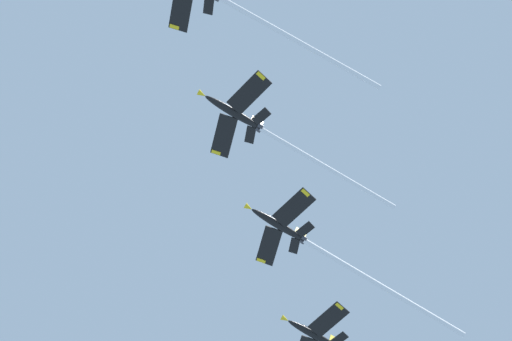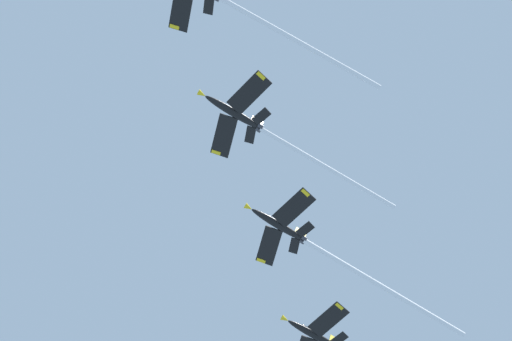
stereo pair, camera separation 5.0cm
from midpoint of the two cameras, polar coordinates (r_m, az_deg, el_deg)
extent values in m
cube|color=black|center=(180.04, -4.34, 9.39)|extent=(9.62, 7.23, 1.12)
cube|color=yellow|center=(181.83, -4.76, 8.29)|extent=(1.43, 1.90, 0.58)
cube|color=black|center=(178.44, -2.76, 9.56)|extent=(4.01, 3.04, 0.62)
cylinder|color=white|center=(176.49, 2.53, 7.42)|extent=(21.72, 24.81, 9.39)
ellipsoid|color=black|center=(184.72, -1.36, 3.40)|extent=(9.31, 9.87, 4.23)
cone|color=yellow|center=(184.85, -3.16, 4.44)|extent=(2.13, 2.17, 1.55)
ellipsoid|color=black|center=(185.27, -1.88, 3.80)|extent=(2.73, 2.83, 1.55)
cube|color=black|center=(182.22, -0.40, 4.53)|extent=(7.89, 9.47, 1.07)
cube|color=yellow|center=(180.56, 0.28, 5.50)|extent=(1.87, 1.56, 0.55)
cube|color=black|center=(187.16, -1.88, 2.02)|extent=(9.59, 7.44, 1.07)
cube|color=yellow|center=(189.30, -2.34, 1.05)|extent=(1.47, 1.89, 0.55)
cube|color=black|center=(183.73, 0.31, 3.15)|extent=(3.31, 4.01, 0.59)
cube|color=black|center=(185.85, -0.34, 2.08)|extent=(4.02, 3.13, 0.59)
cube|color=yellow|center=(186.01, 0.02, 2.82)|extent=(2.17, 2.33, 3.30)
cylinder|color=#38383D|center=(184.50, 0.25, 2.58)|extent=(1.38, 1.40, 1.02)
cylinder|color=#38383D|center=(184.92, 0.13, 2.37)|extent=(1.38, 1.40, 1.02)
cylinder|color=white|center=(185.75, 4.17, 0.14)|extent=(20.19, 21.71, 7.96)
ellipsoid|color=black|center=(193.63, 1.27, -3.16)|extent=(9.22, 9.89, 4.52)
cone|color=yellow|center=(193.29, -0.44, -2.15)|extent=(2.14, 2.18, 1.58)
ellipsoid|color=black|center=(194.01, 0.77, -2.76)|extent=(2.72, 2.85, 1.62)
cube|color=black|center=(190.84, 2.20, -2.17)|extent=(7.92, 9.44, 1.15)
cube|color=yellow|center=(188.91, 2.87, -1.30)|extent=(1.86, 1.56, 0.60)
cube|color=black|center=(196.47, 0.75, -4.39)|extent=(9.59, 7.38, 1.15)
cube|color=yellow|center=(198.88, 0.29, -5.24)|extent=(1.46, 1.89, 0.60)
cube|color=black|center=(192.85, 2.86, -3.43)|extent=(3.33, 4.01, 0.64)
cube|color=black|center=(195.26, 2.23, -4.38)|extent=(4.01, 3.10, 0.64)
cube|color=yellow|center=(195.21, 2.57, -3.67)|extent=(2.20, 2.38, 3.34)
cylinder|color=#38383D|center=(193.80, 2.80, -3.95)|extent=(1.38, 1.41, 1.04)
cylinder|color=#38383D|center=(194.28, 2.68, -4.13)|extent=(1.38, 1.41, 1.04)
cylinder|color=white|center=(196.75, 7.43, -6.75)|extent=(24.82, 27.08, 10.81)
ellipsoid|color=black|center=(206.95, 3.33, -9.47)|extent=(9.08, 10.06, 4.26)
cone|color=yellow|center=(205.98, 1.69, -8.60)|extent=(2.12, 2.18, 1.56)
ellipsoid|color=black|center=(207.10, 2.84, -9.10)|extent=(2.68, 2.87, 1.56)
cube|color=black|center=(203.89, 4.21, -8.61)|extent=(8.05, 9.41, 1.08)
cube|color=yellow|center=(201.68, 4.84, -7.85)|extent=(1.86, 1.59, 0.56)
cube|color=black|center=(206.47, 4.85, -9.69)|extent=(3.38, 4.01, 0.60)
camera|label=1|loc=(0.03, 89.99, -0.01)|focal=69.06mm
camera|label=2|loc=(0.03, -90.01, 0.01)|focal=69.06mm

